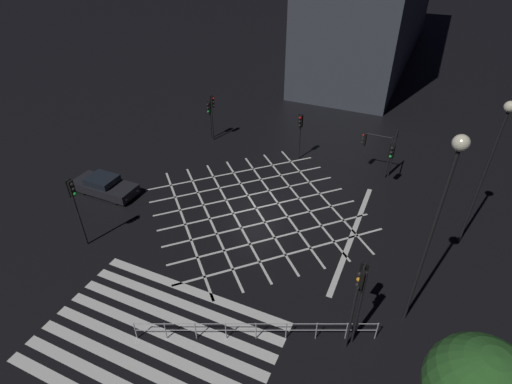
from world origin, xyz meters
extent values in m
plane|color=black|center=(0.00, 0.00, 0.00)|extent=(200.00, 200.00, 0.00)
cube|color=silver|center=(0.00, -7.63, 0.00)|extent=(10.43, 0.50, 0.01)
cube|color=silver|center=(0.00, -8.53, 0.00)|extent=(10.43, 0.50, 0.01)
cube|color=silver|center=(0.00, -9.43, 0.00)|extent=(10.43, 0.50, 0.01)
cube|color=silver|center=(0.00, -10.33, 0.00)|extent=(10.43, 0.50, 0.01)
cube|color=silver|center=(0.00, -11.23, 0.00)|extent=(10.43, 0.50, 0.01)
cube|color=silver|center=(0.00, -12.13, 0.00)|extent=(10.43, 0.50, 0.01)
cube|color=silver|center=(3.28, -3.28, 0.00)|extent=(9.11, 9.11, 0.01)
cube|color=silver|center=(-3.28, -3.28, 0.00)|extent=(9.11, 9.11, 0.01)
cube|color=silver|center=(2.18, -2.18, 0.00)|extent=(9.11, 9.11, 0.01)
cube|color=silver|center=(-2.18, -2.18, 0.00)|extent=(9.11, 9.11, 0.01)
cube|color=silver|center=(1.09, -1.09, 0.00)|extent=(9.11, 9.11, 0.01)
cube|color=silver|center=(-1.09, -1.09, 0.00)|extent=(9.11, 9.11, 0.01)
cube|color=silver|center=(0.00, 0.00, 0.00)|extent=(9.11, 9.11, 0.01)
cube|color=silver|center=(0.00, 0.00, 0.00)|extent=(9.11, 9.11, 0.01)
cube|color=silver|center=(-1.09, 1.09, 0.00)|extent=(9.11, 9.11, 0.01)
cube|color=silver|center=(1.09, 1.09, 0.00)|extent=(9.11, 9.11, 0.01)
cube|color=silver|center=(-2.18, 2.18, 0.00)|extent=(9.11, 9.11, 0.01)
cube|color=silver|center=(2.18, 2.18, 0.00)|extent=(9.11, 9.11, 0.01)
cube|color=silver|center=(-3.28, 3.28, 0.00)|extent=(9.11, 9.11, 0.01)
cube|color=silver|center=(3.28, 3.28, 0.00)|extent=(9.11, 9.11, 0.01)
cube|color=silver|center=(6.29, 0.00, 0.00)|extent=(0.30, 10.43, 0.01)
cube|color=black|center=(-5.03, 55.95, 2.00)|extent=(0.06, 1.40, 1.80)
cube|color=black|center=(-5.03, 52.34, 2.00)|extent=(0.06, 1.40, 1.80)
cube|color=black|center=(-5.03, 48.73, 2.00)|extent=(0.06, 1.40, 1.80)
cube|color=beige|center=(-5.03, 45.12, 2.00)|extent=(0.06, 1.40, 1.80)
cube|color=black|center=(-5.03, 41.52, 2.00)|extent=(0.06, 1.40, 1.80)
cube|color=black|center=(-5.03, 37.91, 2.00)|extent=(0.06, 1.40, 1.80)
cube|color=black|center=(-5.03, 34.30, 2.00)|extent=(0.06, 1.40, 1.80)
cube|color=beige|center=(-5.03, 30.70, 2.00)|extent=(0.06, 1.40, 1.80)
cube|color=black|center=(-5.03, 27.09, 2.00)|extent=(0.06, 1.40, 1.80)
cube|color=beige|center=(-5.03, 23.48, 2.00)|extent=(0.06, 1.40, 1.80)
cube|color=black|center=(-5.03, 19.88, 2.00)|extent=(0.06, 1.40, 1.80)
cube|color=black|center=(-5.03, 41.52, 5.97)|extent=(0.06, 1.40, 1.80)
cube|color=black|center=(-5.03, 37.91, 5.97)|extent=(0.06, 1.40, 1.80)
cube|color=black|center=(-5.03, 34.30, 5.97)|extent=(0.06, 1.40, 1.80)
cube|color=beige|center=(-5.03, 30.70, 5.97)|extent=(0.06, 1.40, 1.80)
cube|color=beige|center=(-5.03, 27.09, 5.97)|extent=(0.06, 1.40, 1.80)
cube|color=black|center=(-5.03, 23.48, 5.97)|extent=(0.06, 1.40, 1.80)
cube|color=beige|center=(-5.03, 19.88, 5.97)|extent=(0.06, 1.40, 1.80)
cylinder|color=black|center=(7.90, -7.23, 2.16)|extent=(0.11, 0.11, 4.32)
cube|color=black|center=(7.76, -7.23, 3.82)|extent=(0.16, 0.28, 0.90)
sphere|color=black|center=(7.65, -7.23, 4.12)|extent=(0.18, 0.18, 0.18)
sphere|color=orange|center=(7.65, -7.23, 3.82)|extent=(0.18, 0.18, 0.18)
sphere|color=black|center=(7.65, -7.23, 3.52)|extent=(0.18, 0.18, 0.18)
cube|color=black|center=(7.85, -7.23, 3.82)|extent=(0.02, 0.36, 0.98)
cylinder|color=black|center=(7.15, 7.51, 1.83)|extent=(0.11, 0.11, 3.66)
cylinder|color=black|center=(7.15, 6.45, 3.51)|extent=(0.09, 2.11, 0.09)
cube|color=black|center=(7.15, 5.39, 3.06)|extent=(0.28, 0.16, 0.90)
sphere|color=black|center=(7.15, 5.28, 3.36)|extent=(0.18, 0.18, 0.18)
sphere|color=black|center=(7.15, 5.28, 3.06)|extent=(0.18, 0.18, 0.18)
sphere|color=green|center=(7.15, 5.28, 2.76)|extent=(0.18, 0.18, 0.18)
cube|color=black|center=(7.15, 5.48, 3.06)|extent=(0.36, 0.02, 0.98)
cylinder|color=black|center=(7.71, -7.58, 1.86)|extent=(0.11, 0.11, 3.72)
cylinder|color=black|center=(7.71, -6.78, 3.57)|extent=(0.09, 1.61, 0.09)
cube|color=black|center=(7.71, -5.97, 3.12)|extent=(0.28, 0.16, 0.90)
sphere|color=black|center=(7.71, -5.86, 3.42)|extent=(0.18, 0.18, 0.18)
sphere|color=black|center=(7.71, -5.86, 3.12)|extent=(0.18, 0.18, 0.18)
sphere|color=green|center=(7.71, -5.86, 2.82)|extent=(0.18, 0.18, 0.18)
cube|color=black|center=(7.71, -6.06, 3.12)|extent=(0.36, 0.02, 0.98)
cylinder|color=black|center=(6.97, 7.16, 1.65)|extent=(0.11, 0.11, 3.31)
cylinder|color=black|center=(6.04, 7.16, 3.16)|extent=(1.85, 0.09, 0.09)
cube|color=black|center=(5.12, 7.16, 2.71)|extent=(0.16, 0.28, 0.90)
sphere|color=red|center=(5.01, 7.16, 3.01)|extent=(0.18, 0.18, 0.18)
sphere|color=black|center=(5.01, 7.16, 2.71)|extent=(0.18, 0.18, 0.18)
sphere|color=black|center=(5.01, 7.16, 2.41)|extent=(0.18, 0.18, 0.18)
cube|color=black|center=(5.21, 7.16, 2.71)|extent=(0.02, 0.36, 0.98)
cylinder|color=black|center=(-7.54, 7.55, 1.65)|extent=(0.11, 0.11, 3.29)
cube|color=black|center=(-7.54, 7.41, 2.79)|extent=(0.28, 0.16, 0.90)
sphere|color=black|center=(-7.54, 7.30, 3.09)|extent=(0.18, 0.18, 0.18)
sphere|color=black|center=(-7.54, 7.30, 2.79)|extent=(0.18, 0.18, 0.18)
sphere|color=green|center=(-7.54, 7.30, 2.49)|extent=(0.18, 0.18, 0.18)
cube|color=black|center=(-7.54, 7.50, 2.79)|extent=(0.36, 0.02, 0.98)
cylinder|color=black|center=(0.37, 7.20, 1.86)|extent=(0.11, 0.11, 3.73)
cube|color=black|center=(0.37, 7.06, 3.23)|extent=(0.28, 0.16, 0.90)
sphere|color=red|center=(0.37, 6.95, 3.53)|extent=(0.18, 0.18, 0.18)
sphere|color=black|center=(0.37, 6.95, 3.23)|extent=(0.18, 0.18, 0.18)
sphere|color=black|center=(0.37, 6.95, 2.93)|extent=(0.18, 0.18, 0.18)
cube|color=black|center=(0.37, 7.15, 3.23)|extent=(0.36, 0.02, 0.98)
cylinder|color=black|center=(-7.24, 7.32, 1.94)|extent=(0.11, 0.11, 3.88)
cube|color=black|center=(-7.11, 7.32, 3.38)|extent=(0.16, 0.28, 0.90)
sphere|color=red|center=(-7.00, 7.32, 3.68)|extent=(0.18, 0.18, 0.18)
sphere|color=black|center=(-7.00, 7.32, 3.38)|extent=(0.18, 0.18, 0.18)
sphere|color=black|center=(-7.00, 7.32, 3.08)|extent=(0.18, 0.18, 0.18)
cube|color=black|center=(-7.20, 7.32, 3.38)|extent=(0.02, 0.36, 0.98)
cylinder|color=black|center=(-7.44, -7.10, 2.20)|extent=(0.11, 0.11, 4.39)
cube|color=black|center=(-7.31, -7.10, 3.89)|extent=(0.16, 0.28, 0.90)
sphere|color=black|center=(-7.20, -7.10, 4.19)|extent=(0.18, 0.18, 0.18)
sphere|color=black|center=(-7.20, -7.10, 3.89)|extent=(0.18, 0.18, 0.18)
sphere|color=green|center=(-7.20, -7.10, 3.59)|extent=(0.18, 0.18, 0.18)
cube|color=black|center=(-7.40, -7.10, 3.89)|extent=(0.02, 0.36, 0.98)
cylinder|color=black|center=(9.85, -4.94, 4.51)|extent=(0.14, 0.14, 9.01)
sphere|color=#F4EAC6|center=(9.85, -4.94, 9.19)|extent=(0.60, 0.60, 0.60)
cylinder|color=black|center=(12.04, 1.89, 4.06)|extent=(0.14, 0.14, 8.12)
sphere|color=#F4EAC6|center=(12.04, 1.89, 8.28)|extent=(0.54, 0.54, 0.54)
cube|color=black|center=(-10.01, -2.61, 0.49)|extent=(4.45, 1.78, 0.61)
cube|color=black|center=(-10.12, -2.61, 1.02)|extent=(1.87, 1.56, 0.45)
sphere|color=white|center=(-7.83, -2.06, 0.44)|extent=(0.16, 0.16, 0.16)
sphere|color=white|center=(-7.83, -3.16, 0.44)|extent=(0.16, 0.16, 0.16)
cylinder|color=black|center=(-8.63, -1.84, 0.31)|extent=(0.62, 0.20, 0.62)
cylinder|color=black|center=(-8.63, -3.38, 0.31)|extent=(0.62, 0.20, 0.62)
cylinder|color=black|center=(-11.39, -1.84, 0.31)|extent=(0.62, 0.20, 0.62)
cylinder|color=black|center=(-11.39, -3.38, 0.31)|extent=(0.62, 0.20, 0.62)
cylinder|color=#B7B7BC|center=(-0.87, -11.00, 0.53)|extent=(0.05, 0.05, 1.05)
cylinder|color=#B7B7BC|center=(0.34, -10.45, 0.53)|extent=(0.05, 0.05, 1.05)
cylinder|color=#B7B7BC|center=(1.55, -9.91, 0.53)|extent=(0.05, 0.05, 1.05)
cylinder|color=#B7B7BC|center=(2.76, -9.37, 0.53)|extent=(0.05, 0.05, 1.05)
cylinder|color=#B7B7BC|center=(3.97, -8.82, 0.53)|extent=(0.05, 0.05, 1.05)
cylinder|color=#B7B7BC|center=(5.18, -8.28, 0.53)|extent=(0.05, 0.05, 1.05)
cylinder|color=#B7B7BC|center=(6.38, -7.74, 0.53)|extent=(0.05, 0.05, 1.05)
cylinder|color=#B7B7BC|center=(7.59, -7.19, 0.53)|extent=(0.05, 0.05, 1.05)
cylinder|color=#B7B7BC|center=(8.80, -6.65, 0.53)|extent=(0.05, 0.05, 1.05)
cylinder|color=#B7B7BC|center=(3.97, -8.82, 1.01)|extent=(9.69, 4.38, 0.04)
cylinder|color=#B7B7BC|center=(3.97, -8.82, 0.58)|extent=(9.69, 4.38, 0.04)
camera|label=1|loc=(8.46, -18.81, 15.49)|focal=28.00mm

